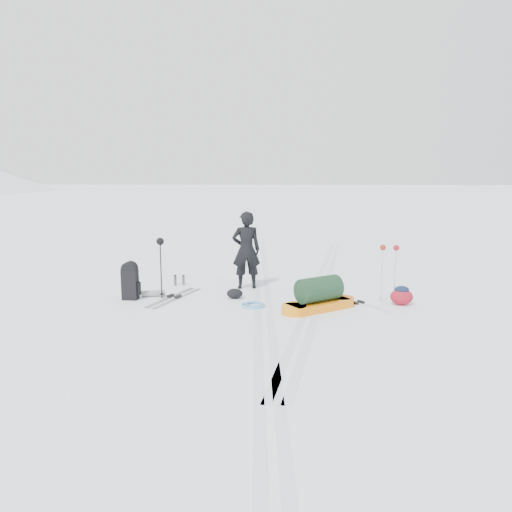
# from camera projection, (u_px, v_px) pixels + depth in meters

# --- Properties ---
(ground) EXTENTS (200.00, 200.00, 0.00)m
(ground) POSITION_uv_depth(u_px,v_px,m) (263.00, 300.00, 10.75)
(ground) COLOR white
(ground) RESTS_ON ground
(ski_tracks) EXTENTS (3.38, 17.97, 0.01)m
(ski_tracks) POSITION_uv_depth(u_px,v_px,m) (291.00, 291.00, 11.57)
(ski_tracks) COLOR silver
(ski_tracks) RESTS_ON ground
(skier) EXTENTS (0.74, 0.56, 1.83)m
(skier) POSITION_uv_depth(u_px,v_px,m) (246.00, 250.00, 11.70)
(skier) COLOR black
(skier) RESTS_ON ground
(pulk_sled) EXTENTS (1.69, 1.44, 0.67)m
(pulk_sled) POSITION_uv_depth(u_px,v_px,m) (319.00, 297.00, 9.98)
(pulk_sled) COLOR orange
(pulk_sled) RESTS_ON ground
(expedition_rucksack) EXTENTS (0.86, 0.52, 0.83)m
(expedition_rucksack) POSITION_uv_depth(u_px,v_px,m) (133.00, 282.00, 10.78)
(expedition_rucksack) COLOR black
(expedition_rucksack) RESTS_ON ground
(ski_poles_black) EXTENTS (0.16, 0.19, 1.34)m
(ski_poles_black) POSITION_uv_depth(u_px,v_px,m) (160.00, 249.00, 10.71)
(ski_poles_black) COLOR black
(ski_poles_black) RESTS_ON ground
(ski_poles_silver) EXTENTS (0.39, 0.15, 1.24)m
(ski_poles_silver) POSITION_uv_depth(u_px,v_px,m) (389.00, 254.00, 10.39)
(ski_poles_silver) COLOR silver
(ski_poles_silver) RESTS_ON ground
(touring_skis_grey) EXTENTS (0.87, 1.88, 0.07)m
(touring_skis_grey) POSITION_uv_depth(u_px,v_px,m) (174.00, 297.00, 10.92)
(touring_skis_grey) COLOR #9B9CA3
(touring_skis_grey) RESTS_ON ground
(touring_skis_white) EXTENTS (1.16, 1.49, 0.06)m
(touring_skis_white) POSITION_uv_depth(u_px,v_px,m) (358.00, 303.00, 10.42)
(touring_skis_white) COLOR white
(touring_skis_white) RESTS_ON ground
(rope_coil) EXTENTS (0.66, 0.66, 0.06)m
(rope_coil) POSITION_uv_depth(u_px,v_px,m) (253.00, 305.00, 10.24)
(rope_coil) COLOR #5EB7E5
(rope_coil) RESTS_ON ground
(small_daypack) EXTENTS (0.58, 0.53, 0.40)m
(small_daypack) POSITION_uv_depth(u_px,v_px,m) (402.00, 296.00, 10.34)
(small_daypack) COLOR maroon
(small_daypack) RESTS_ON ground
(thermos_pair) EXTENTS (0.27, 0.16, 0.27)m
(thermos_pair) POSITION_uv_depth(u_px,v_px,m) (179.00, 280.00, 12.15)
(thermos_pair) COLOR #515258
(thermos_pair) RESTS_ON ground
(stuff_sack) EXTENTS (0.36, 0.28, 0.22)m
(stuff_sack) POSITION_uv_depth(u_px,v_px,m) (235.00, 294.00, 10.87)
(stuff_sack) COLOR black
(stuff_sack) RESTS_ON ground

